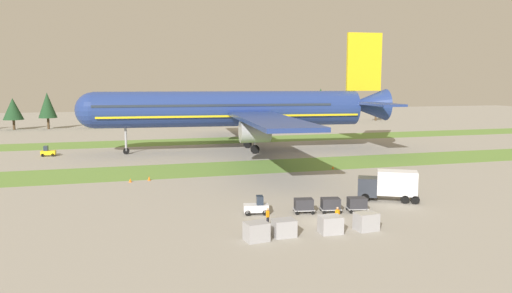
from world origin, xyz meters
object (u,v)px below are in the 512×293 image
(baggage_tug, at_px, (257,207))
(ground_crew_loader, at_px, (337,215))
(cargo_dolly_third, at_px, (357,203))
(pushback_tractor, at_px, (48,152))
(airliner, at_px, (239,109))
(catering_truck, at_px, (389,184))
(cargo_dolly_second, at_px, (331,204))
(uld_container_2, at_px, (331,225))
(taxiway_marker_2, at_px, (333,167))
(ground_crew_marshaller, at_px, (268,216))
(taxiway_marker_1, at_px, (149,178))
(taxiway_marker_0, at_px, (130,180))
(uld_container_1, at_px, (284,228))
(uld_container_0, at_px, (256,232))
(cargo_dolly_lead, at_px, (304,205))
(uld_container_3, at_px, (366,221))

(baggage_tug, relative_size, ground_crew_loader, 1.60)
(cargo_dolly_third, distance_m, pushback_tractor, 63.84)
(airliner, xyz_separation_m, catering_truck, (6.76, -45.35, -6.61))
(cargo_dolly_second, bearing_deg, pushback_tractor, 44.06)
(uld_container_2, height_order, taxiway_marker_2, uld_container_2)
(ground_crew_marshaller, bearing_deg, pushback_tractor, 63.95)
(ground_crew_loader, height_order, taxiway_marker_1, ground_crew_loader)
(catering_truck, bearing_deg, ground_crew_marshaller, 138.20)
(taxiway_marker_2, bearing_deg, ground_crew_marshaller, -125.65)
(cargo_dolly_third, distance_m, uld_container_2, 8.55)
(taxiway_marker_2, bearing_deg, catering_truck, -97.41)
(ground_crew_loader, bearing_deg, uld_container_2, -137.63)
(cargo_dolly_third, bearing_deg, catering_truck, -49.07)
(cargo_dolly_second, relative_size, uld_container_2, 1.22)
(uld_container_2, relative_size, taxiway_marker_2, 4.29)
(uld_container_2, relative_size, taxiway_marker_1, 3.13)
(baggage_tug, distance_m, taxiway_marker_0, 24.26)
(catering_truck, distance_m, pushback_tractor, 64.81)
(catering_truck, height_order, uld_container_1, catering_truck)
(baggage_tug, bearing_deg, uld_container_2, -139.37)
(taxiway_marker_2, bearing_deg, taxiway_marker_1, -176.95)
(cargo_dolly_third, height_order, uld_container_0, uld_container_0)
(ground_crew_loader, xyz_separation_m, uld_container_2, (-1.83, -2.42, -0.14))
(uld_container_2, bearing_deg, uld_container_0, -178.40)
(ground_crew_marshaller, xyz_separation_m, ground_crew_loader, (6.66, -1.53, 0.00))
(catering_truck, relative_size, ground_crew_marshaller, 4.13)
(cargo_dolly_second, height_order, uld_container_0, uld_container_0)
(pushback_tractor, bearing_deg, taxiway_marker_0, 30.84)
(uld_container_0, distance_m, taxiway_marker_1, 30.56)
(cargo_dolly_third, bearing_deg, uld_container_0, 126.45)
(baggage_tug, relative_size, ground_crew_marshaller, 1.60)
(airliner, relative_size, cargo_dolly_second, 31.78)
(uld_container_2, bearing_deg, taxiway_marker_1, 116.10)
(cargo_dolly_third, bearing_deg, taxiway_marker_0, 55.54)
(uld_container_1, bearing_deg, ground_crew_loader, 18.57)
(baggage_tug, relative_size, uld_container_1, 1.40)
(cargo_dolly_second, bearing_deg, ground_crew_marshaller, 119.74)
(cargo_dolly_lead, xyz_separation_m, taxiway_marker_0, (-17.24, 21.82, -0.65))
(catering_truck, bearing_deg, airliner, 37.74)
(ground_crew_marshaller, bearing_deg, uld_container_2, -91.16)
(baggage_tug, height_order, ground_crew_loader, baggage_tug)
(catering_truck, xyz_separation_m, uld_container_1, (-16.25, -9.34, -1.18))
(ground_crew_loader, xyz_separation_m, uld_container_0, (-9.00, -2.62, -0.12))
(baggage_tug, bearing_deg, airliner, -1.35)
(uld_container_0, bearing_deg, uld_container_2, 1.60)
(uld_container_1, bearing_deg, taxiway_marker_0, 113.68)
(ground_crew_marshaller, relative_size, taxiway_marker_1, 2.73)
(pushback_tractor, relative_size, uld_container_2, 1.35)
(pushback_tractor, height_order, uld_container_3, pushback_tractor)
(cargo_dolly_second, relative_size, ground_crew_marshaller, 1.40)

